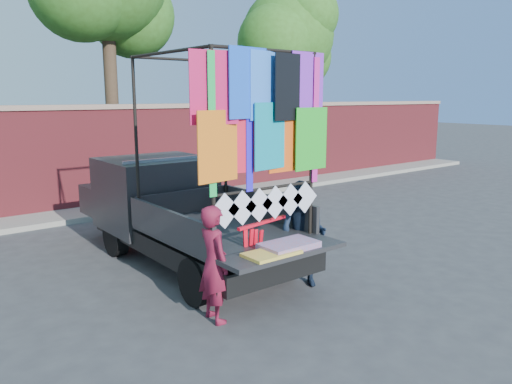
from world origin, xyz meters
TOP-DOWN VIEW (x-y plane):
  - ground at (0.00, 0.00)m, footprint 90.00×90.00m
  - brick_wall at (0.00, 7.00)m, footprint 30.00×0.45m
  - curb at (0.00, 6.30)m, footprint 30.00×1.20m
  - tree_right at (7.52, 8.12)m, footprint 4.20×3.30m
  - pickup_truck at (-0.42, 2.37)m, footprint 2.16×5.41m
  - woman at (-1.29, -0.31)m, footprint 0.39×0.57m
  - man at (0.44, -0.10)m, footprint 0.82×0.93m
  - streamer_bundle at (-0.53, -0.21)m, footprint 0.94×0.22m

SIDE VIEW (x-z plane):
  - ground at x=0.00m, z-range 0.00..0.00m
  - curb at x=0.00m, z-range 0.00..0.12m
  - woman at x=-1.29m, z-range 0.00..1.50m
  - man at x=0.44m, z-range 0.00..1.58m
  - pickup_truck at x=-0.42m, z-range -0.84..2.57m
  - streamer_bundle at x=-0.53m, z-range 0.61..1.26m
  - brick_wall at x=0.00m, z-range 0.02..2.63m
  - tree_right at x=7.52m, z-range 1.44..8.06m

